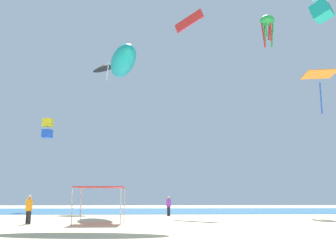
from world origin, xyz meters
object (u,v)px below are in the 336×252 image
Objects in this scene: person_leftmost at (169,204)px; kite_box_white at (321,2)px; canopy_tent at (100,189)px; kite_inflatable_teal at (123,61)px; kite_octopus_green at (267,22)px; kite_delta_black at (105,66)px; kite_parafoil_red at (189,21)px; person_near_tent at (29,207)px; kite_box_yellow at (48,128)px; kite_diamond_orange at (319,76)px.

kite_box_white is at bearing 15.86° from person_leftmost.
canopy_tent is 0.35× the size of kite_inflatable_teal.
kite_delta_black is at bearing -68.98° from kite_octopus_green.
person_leftmost is 22.54m from kite_parafoil_red.
person_near_tent is 20.45m from kite_inflatable_teal.
kite_box_yellow reaches higher than person_near_tent.
canopy_tent is at bearing 163.19° from kite_delta_black.
person_near_tent is at bearing 88.69° from kite_parafoil_red.
canopy_tent is at bearing -68.66° from kite_diamond_orange.
kite_diamond_orange is at bearing 161.16° from kite_parafoil_red.
kite_box_white reaches higher than canopy_tent.
kite_diamond_orange is at bearing -129.21° from kite_inflatable_teal.
kite_parafoil_red is 10.71m from kite_inflatable_teal.
person_near_tent is 30.08m from kite_parafoil_red.
kite_parafoil_red is (7.55, 17.47, 20.10)m from canopy_tent.
kite_parafoil_red is at bearing -136.73° from kite_diamond_orange.
kite_octopus_green reaches higher than kite_delta_black.
canopy_tent is at bearing -65.18° from kite_box_yellow.
person_leftmost is at bearing 81.96° from kite_box_white.
kite_parafoil_red is at bearing -74.20° from kite_inflatable_teal.
kite_box_white is 21.07m from kite_inflatable_teal.
kite_diamond_orange is at bearing 55.82° from person_near_tent.
person_near_tent is 24.74m from kite_diamond_orange.
kite_inflatable_teal is (-4.73, 2.76, 14.76)m from person_leftmost.
kite_parafoil_red is (12.06, 17.52, 21.27)m from person_near_tent.
kite_delta_black is at bearing 7.01° from kite_parafoil_red.
person_leftmost is at bearing 101.80° from kite_parafoil_red.
kite_box_yellow is at bearing 113.96° from canopy_tent.
kite_box_white is 34.44m from kite_box_yellow.
kite_octopus_green is (20.22, -4.62, 4.28)m from kite_delta_black.
kite_delta_black is 1.80× the size of kite_box_yellow.
person_leftmost is at bearing -171.23° from kite_delta_black.
person_near_tent is at bearing 151.86° from kite_delta_black.
kite_octopus_green is 0.47× the size of kite_inflatable_teal.
kite_box_white is 1.13× the size of kite_box_yellow.
kite_inflatable_teal is at bearing -143.25° from person_leftmost.
kite_octopus_green reaches higher than kite_diamond_orange.
kite_diamond_orange is (17.30, 4.96, 9.39)m from canopy_tent.
kite_box_white is at bearing -15.20° from kite_diamond_orange.
kite_inflatable_teal is 14.29m from kite_box_yellow.
person_near_tent is at bearing -16.22° from kite_octopus_green.
kite_parafoil_red is (2.69, 6.85, 21.31)m from person_leftmost.
kite_diamond_orange is 1.01× the size of kite_parafoil_red.
kite_inflatable_teal is at bearing 113.84° from person_near_tent.
kite_box_white is 0.78× the size of kite_diamond_orange.
person_near_tent is 14.20m from person_leftmost.
kite_box_white is 21.85m from kite_parafoil_red.
kite_parafoil_red is 1.42× the size of kite_box_yellow.
kite_box_white is (9.94, -12.33, 13.75)m from person_leftmost.
canopy_tent is 11.74m from person_leftmost.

